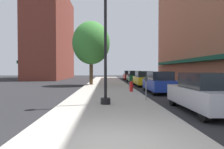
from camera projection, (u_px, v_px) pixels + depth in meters
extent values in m
plane|color=#232326|center=(143.00, 86.00, 22.48)|extent=(90.00, 90.00, 0.00)
cube|color=#A8A399|center=(107.00, 85.00, 23.35)|extent=(4.80, 50.00, 0.12)
cube|color=#144C38|center=(195.00, 60.00, 26.64)|extent=(0.90, 34.00, 0.50)
cube|color=brown|center=(52.00, 36.00, 40.81)|extent=(6.00, 18.00, 17.15)
cube|color=#144C38|center=(35.00, 63.00, 40.82)|extent=(0.90, 15.30, 0.50)
cylinder|color=black|center=(105.00, 101.00, 9.78)|extent=(0.48, 0.48, 0.30)
cylinder|color=black|center=(105.00, 44.00, 9.72)|extent=(0.14, 0.14, 5.20)
cylinder|color=red|center=(131.00, 87.00, 15.53)|extent=(0.26, 0.26, 0.62)
sphere|color=red|center=(131.00, 83.00, 15.53)|extent=(0.24, 0.24, 0.24)
cylinder|color=red|center=(133.00, 86.00, 15.54)|extent=(0.12, 0.10, 0.10)
cylinder|color=slate|center=(146.00, 91.00, 10.94)|extent=(0.06, 0.06, 1.05)
cube|color=#33383D|center=(146.00, 79.00, 10.93)|extent=(0.14, 0.09, 0.26)
cylinder|color=slate|center=(129.00, 82.00, 18.87)|extent=(0.06, 0.06, 1.05)
cube|color=#33383D|center=(129.00, 75.00, 18.86)|extent=(0.14, 0.09, 0.26)
cylinder|color=#4C3823|center=(91.00, 71.00, 23.05)|extent=(0.40, 0.40, 3.15)
ellipsoid|color=#387F33|center=(91.00, 43.00, 22.98)|extent=(4.25, 4.25, 4.89)
cylinder|color=black|center=(173.00, 99.00, 10.05)|extent=(0.22, 0.64, 0.64)
cylinder|color=black|center=(204.00, 99.00, 10.10)|extent=(0.22, 0.64, 0.64)
cylinder|color=black|center=(204.00, 113.00, 6.86)|extent=(0.22, 0.64, 0.64)
cube|color=#B2B2BA|center=(204.00, 97.00, 8.47)|extent=(1.80, 4.30, 0.76)
cube|color=black|center=(206.00, 80.00, 8.31)|extent=(1.56, 2.20, 0.64)
cylinder|color=black|center=(145.00, 87.00, 17.17)|extent=(0.22, 0.64, 0.64)
cylinder|color=black|center=(163.00, 87.00, 17.22)|extent=(0.22, 0.64, 0.64)
cylinder|color=black|center=(154.00, 91.00, 13.97)|extent=(0.22, 0.64, 0.64)
cylinder|color=black|center=(176.00, 91.00, 14.02)|extent=(0.22, 0.64, 0.64)
cube|color=#1E389E|center=(159.00, 85.00, 15.59)|extent=(1.80, 4.30, 0.76)
cube|color=black|center=(160.00, 76.00, 15.42)|extent=(1.56, 2.20, 0.64)
cylinder|color=black|center=(134.00, 82.00, 23.69)|extent=(0.22, 0.64, 0.64)
cylinder|color=black|center=(147.00, 82.00, 23.74)|extent=(0.22, 0.64, 0.64)
cylinder|color=black|center=(139.00, 84.00, 20.50)|extent=(0.22, 0.64, 0.64)
cylinder|color=black|center=(154.00, 84.00, 20.54)|extent=(0.22, 0.64, 0.64)
cube|color=gold|center=(143.00, 80.00, 22.11)|extent=(1.80, 4.30, 0.76)
cube|color=black|center=(144.00, 74.00, 21.95)|extent=(1.56, 2.20, 0.64)
cylinder|color=black|center=(128.00, 79.00, 30.93)|extent=(0.22, 0.64, 0.64)
cylinder|color=black|center=(138.00, 79.00, 30.98)|extent=(0.22, 0.64, 0.64)
cylinder|color=black|center=(130.00, 81.00, 27.73)|extent=(0.22, 0.64, 0.64)
cylinder|color=black|center=(141.00, 81.00, 27.78)|extent=(0.22, 0.64, 0.64)
cube|color=#196638|center=(134.00, 78.00, 29.34)|extent=(1.80, 4.30, 0.76)
cube|color=black|center=(134.00, 73.00, 29.18)|extent=(1.56, 2.20, 0.64)
cylinder|color=black|center=(124.00, 78.00, 37.95)|extent=(0.22, 0.64, 0.64)
cylinder|color=black|center=(132.00, 78.00, 38.00)|extent=(0.22, 0.64, 0.64)
cylinder|color=black|center=(125.00, 78.00, 34.75)|extent=(0.22, 0.64, 0.64)
cylinder|color=black|center=(134.00, 78.00, 34.80)|extent=(0.22, 0.64, 0.64)
cube|color=red|center=(129.00, 76.00, 36.37)|extent=(1.80, 4.30, 0.76)
cube|color=black|center=(129.00, 72.00, 36.20)|extent=(1.56, 2.20, 0.64)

